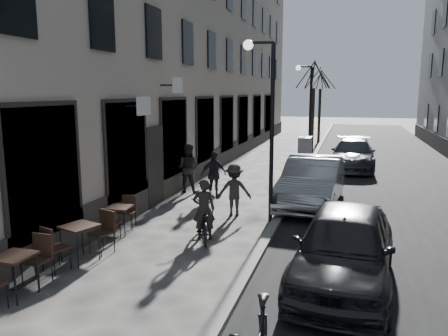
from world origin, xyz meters
The scene contains 21 objects.
ground centered at (0.00, 0.00, 0.00)m, with size 120.00×120.00×0.00m, color #363431.
road centered at (3.85, 16.00, 0.00)m, with size 7.30×60.00×0.00m, color black.
kerb centered at (0.20, 16.00, 0.06)m, with size 0.25×60.00×0.12m, color slate.
building_left centered at (-6.00, 16.50, 8.00)m, with size 4.00×35.00×16.00m, color #A99D8E.
streetlamp_near centered at (-0.17, 6.00, 3.16)m, with size 0.90×0.28×5.09m.
streetlamp_far centered at (-0.17, 18.00, 3.16)m, with size 0.90×0.28×5.09m.
tree_near centered at (-0.10, 21.00, 4.66)m, with size 2.40×2.40×5.70m.
tree_far centered at (-0.10, 27.00, 4.66)m, with size 2.40×2.40×5.70m.
bistro_set_a centered at (-3.64, 0.08, 0.49)m, with size 0.66×1.61×0.95m.
bistro_set_b centered at (-3.48, 1.87, 0.50)m, with size 0.95×1.71×0.98m.
bistro_set_c centered at (-3.63, 3.83, 0.45)m, with size 0.66×1.50×0.87m.
sign_board centered at (-4.02, 0.58, 0.46)m, with size 0.41×0.67×1.13m.
utility_cabinet centered at (0.10, 14.66, 0.79)m, with size 0.58×1.06×1.59m, color slate.
bicycle centered at (-1.35, 4.04, 0.48)m, with size 0.63×1.81×0.95m, color black.
cyclist_rider centered at (-1.35, 4.04, 0.78)m, with size 0.57×0.37×1.56m, color black.
pedestrian_near centered at (-3.60, 8.87, 0.91)m, with size 0.88×0.69×1.81m, color #272421.
pedestrian_mid centered at (-1.16, 6.32, 0.79)m, with size 1.02×0.58×1.57m, color #2B2725.
pedestrian_far centered at (-2.44, 8.35, 0.82)m, with size 0.96×0.40×1.65m, color black.
car_near centered at (2.08, 2.29, 0.76)m, with size 1.80×4.48×1.53m, color black.
car_mid centered at (1.00, 8.20, 0.79)m, with size 1.68×4.82×1.59m, color #93959B.
car_far centered at (2.30, 15.72, 0.72)m, with size 2.01×4.94×1.43m, color #383B43.
Camera 1 is at (2.06, -6.02, 3.69)m, focal length 35.00 mm.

